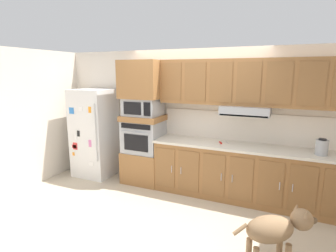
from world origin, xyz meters
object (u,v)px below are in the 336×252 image
Objects in this scene: refrigerator at (95,133)px; screwdriver at (221,143)px; microwave at (143,107)px; electric_kettle at (322,147)px; built_in_oven at (144,136)px; dog at (277,229)px.

refrigerator reaches higher than screwdriver.
microwave is 2.97m from electric_kettle.
microwave is at bearing 179.80° from screwdriver.
built_in_oven is at bearing 179.23° from microwave.
electric_kettle is (2.94, -0.05, -0.43)m from microwave.
built_in_oven is at bearing 179.80° from screwdriver.
built_in_oven is 1.48m from screwdriver.
microwave is at bearing 179.08° from electric_kettle.
microwave is 3.03m from dog.
electric_kettle is (4.04, 0.02, 0.15)m from refrigerator.
screwdriver is 0.19× the size of dog.
refrigerator reaches higher than dog.
electric_kettle is 0.28× the size of dog.
microwave is at bearing 116.66° from dog.
microwave reaches higher than electric_kettle.
electric_kettle reaches higher than screwdriver.
refrigerator is 4.04m from electric_kettle.
dog is at bearing -21.23° from refrigerator.
dog is at bearing -109.32° from electric_kettle.
screwdriver is at bearing -0.20° from built_in_oven.
refrigerator is at bearing -179.71° from electric_kettle.
built_in_oven is at bearing 179.08° from electric_kettle.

